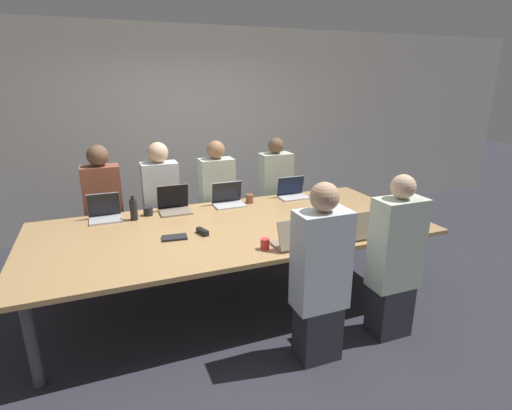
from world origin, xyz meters
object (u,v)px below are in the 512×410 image
object	(u,v)px
person_far_midleft	(162,206)
laptop_far_center	(228,198)
laptop_far_left	(105,212)
person_far_left	(104,211)
bottle_far_left	(134,209)
person_near_midright	(320,277)
person_far_center	(217,201)
laptop_near_right	(367,229)
stapler	(202,232)
cup_far_center	(250,199)
bottle_near_midright	(314,225)
laptop_far_right	(292,191)
laptop_near_midright	(294,239)
cup_near_midright	(265,244)
cup_far_midleft	(148,211)
person_near_right	(395,261)
laptop_far_midleft	(174,204)
person_far_right	(275,194)

from	to	relation	value
person_far_midleft	laptop_far_center	xyz separation A→B (m)	(0.67, -0.41, 0.13)
laptop_far_left	person_far_left	xyz separation A→B (m)	(-0.00, 0.47, -0.13)
bottle_far_left	person_near_midright	world-z (taller)	person_near_midright
laptop_far_center	person_far_center	size ratio (longest dim) A/B	0.24
laptop_near_right	stapler	distance (m)	1.47
cup_far_center	bottle_far_left	bearing A→B (deg)	-174.99
bottle_near_midright	cup_far_center	distance (m)	1.18
bottle_near_midright	cup_far_center	xyz separation A→B (m)	(-0.17, 1.16, -0.06)
bottle_far_left	laptop_far_center	distance (m)	1.03
bottle_far_left	laptop_far_right	world-z (taller)	bottle_far_left
person_far_left	laptop_far_center	world-z (taller)	person_far_left
laptop_near_midright	cup_far_center	distance (m)	1.31
person_near_midright	cup_far_center	world-z (taller)	person_near_midright
cup_near_midright	bottle_near_midright	distance (m)	0.52
laptop_near_midright	laptop_far_right	world-z (taller)	same
bottle_far_left	stapler	distance (m)	0.83
laptop_near_right	person_near_midright	bearing A→B (deg)	29.88
person_far_midleft	cup_far_center	world-z (taller)	person_far_midleft
laptop_far_left	person_far_center	size ratio (longest dim) A/B	0.22
laptop_far_center	person_far_center	world-z (taller)	person_far_center
person_far_midleft	cup_far_center	bearing A→B (deg)	-25.33
cup_near_midright	cup_far_center	bearing A→B (deg)	74.97
cup_far_midleft	person_near_right	world-z (taller)	person_near_right
cup_near_midright	laptop_far_right	xyz separation A→B (m)	(0.88, 1.28, 0.03)
person_near_midright	person_near_right	size ratio (longest dim) A/B	1.01
laptop_far_midleft	bottle_near_midright	world-z (taller)	laptop_far_midleft
person_near_right	person_far_midleft	bearing A→B (deg)	-53.95
laptop_far_center	laptop_near_right	bearing A→B (deg)	-57.75
person_far_right	stapler	xyz separation A→B (m)	(-1.27, -1.23, 0.10)
person_near_midright	bottle_near_midright	size ratio (longest dim) A/B	5.69
person_near_midright	stapler	world-z (taller)	person_near_midright
laptop_near_midright	person_far_right	bearing A→B (deg)	-109.63
bottle_far_left	person_far_midleft	xyz separation A→B (m)	(0.35, 0.55, -0.16)
person_far_left	person_far_center	size ratio (longest dim) A/B	1.01
laptop_far_midleft	person_far_left	bearing A→B (deg)	145.86
cup_far_center	person_far_left	bearing A→B (deg)	162.48
bottle_far_left	person_far_right	distance (m)	1.91
cup_far_midleft	laptop_near_midright	world-z (taller)	laptop_near_midright
person_far_left	person_far_right	distance (m)	2.08
laptop_near_midright	stapler	bearing A→B (deg)	-41.69
person_near_midright	laptop_near_midright	bearing A→B (deg)	-89.35
bottle_near_midright	person_far_right	bearing A→B (deg)	77.52
laptop_far_midleft	person_near_right	size ratio (longest dim) A/B	0.23
person_far_center	cup_near_midright	bearing A→B (deg)	-92.59
person_near_midright	person_far_center	world-z (taller)	person_far_center
person_near_right	person_far_left	bearing A→B (deg)	-45.11
person_far_left	laptop_far_center	xyz separation A→B (m)	(1.30, -0.46, 0.13)
cup_near_midright	laptop_near_right	distance (m)	0.95
stapler	person_near_midright	bearing A→B (deg)	-75.68
bottle_far_left	laptop_far_right	distance (m)	1.82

